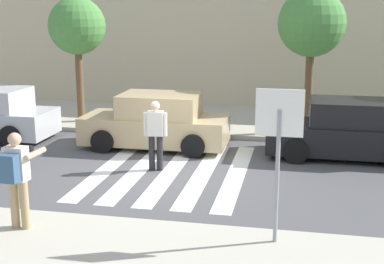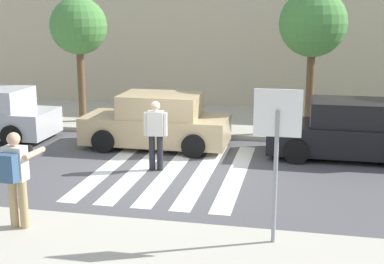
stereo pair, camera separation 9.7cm
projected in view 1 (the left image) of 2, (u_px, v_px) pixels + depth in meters
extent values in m
plane|color=#4C4C4F|center=(169.00, 173.00, 12.96)|extent=(120.00, 120.00, 0.00)
cube|color=#B2AD9E|center=(210.00, 120.00, 18.67)|extent=(60.00, 4.80, 0.14)
cube|color=beige|center=(229.00, 23.00, 22.13)|extent=(56.00, 4.00, 6.53)
cube|color=silver|center=(110.00, 167.00, 13.46)|extent=(0.44, 5.20, 0.01)
cube|color=silver|center=(140.00, 169.00, 13.31)|extent=(0.44, 5.20, 0.01)
cube|color=silver|center=(171.00, 170.00, 13.15)|extent=(0.44, 5.20, 0.01)
cube|color=silver|center=(203.00, 172.00, 13.00)|extent=(0.44, 5.20, 0.01)
cube|color=silver|center=(236.00, 174.00, 12.84)|extent=(0.44, 5.20, 0.01)
cylinder|color=gray|center=(277.00, 178.00, 8.63)|extent=(0.07, 0.07, 2.23)
cube|color=white|center=(280.00, 113.00, 8.40)|extent=(0.76, 0.03, 0.76)
cube|color=red|center=(280.00, 113.00, 8.41)|extent=(0.66, 0.02, 0.66)
cylinder|color=tan|center=(15.00, 204.00, 9.36)|extent=(0.15, 0.15, 0.88)
cylinder|color=tan|center=(25.00, 205.00, 9.31)|extent=(0.15, 0.15, 0.88)
cube|color=silver|center=(16.00, 164.00, 9.16)|extent=(0.40, 0.27, 0.60)
sphere|color=tan|center=(14.00, 139.00, 9.06)|extent=(0.23, 0.23, 0.23)
cylinder|color=tan|center=(11.00, 152.00, 9.40)|extent=(0.14, 0.59, 0.10)
cylinder|color=tan|center=(35.00, 154.00, 9.28)|extent=(0.14, 0.59, 0.10)
cube|color=black|center=(29.00, 148.00, 9.50)|extent=(0.15, 0.11, 0.10)
cube|color=#335170|center=(9.00, 168.00, 8.95)|extent=(0.33, 0.22, 0.48)
cylinder|color=#232328|center=(152.00, 153.00, 13.11)|extent=(0.15, 0.15, 0.88)
cylinder|color=#232328|center=(160.00, 153.00, 13.10)|extent=(0.15, 0.15, 0.88)
cube|color=silver|center=(155.00, 123.00, 12.94)|extent=(0.41, 0.28, 0.60)
sphere|color=beige|center=(155.00, 106.00, 12.84)|extent=(0.23, 0.23, 0.23)
cylinder|color=silver|center=(146.00, 124.00, 12.96)|extent=(0.10, 0.10, 0.58)
cylinder|color=silver|center=(165.00, 124.00, 12.92)|extent=(0.10, 0.10, 0.58)
cube|color=slate|center=(18.00, 100.00, 15.87)|extent=(0.10, 1.50, 0.51)
cylinder|color=black|center=(11.00, 136.00, 15.24)|extent=(0.64, 0.22, 0.64)
cylinder|color=black|center=(39.00, 124.00, 16.87)|extent=(0.64, 0.22, 0.64)
cube|color=tan|center=(155.00, 129.00, 15.22)|extent=(4.10, 1.70, 0.76)
cube|color=tan|center=(160.00, 105.00, 15.03)|extent=(2.20, 1.56, 0.64)
cube|color=slate|center=(124.00, 104.00, 15.24)|extent=(0.10, 1.50, 0.54)
cube|color=slate|center=(194.00, 106.00, 14.85)|extent=(0.10, 1.50, 0.51)
cylinder|color=black|center=(103.00, 141.00, 14.71)|extent=(0.64, 0.22, 0.64)
cylinder|color=black|center=(123.00, 128.00, 16.33)|extent=(0.64, 0.22, 0.64)
cylinder|color=black|center=(193.00, 146.00, 14.22)|extent=(0.64, 0.22, 0.64)
cylinder|color=black|center=(204.00, 132.00, 15.84)|extent=(0.64, 0.22, 0.64)
cube|color=black|center=(345.00, 138.00, 14.21)|extent=(4.10, 1.70, 0.76)
cube|color=black|center=(353.00, 112.00, 14.02)|extent=(2.20, 1.56, 0.64)
cube|color=slate|center=(311.00, 111.00, 14.23)|extent=(0.10, 1.50, 0.54)
cylinder|color=black|center=(296.00, 151.00, 13.70)|extent=(0.64, 0.22, 0.64)
cylinder|color=black|center=(296.00, 136.00, 15.32)|extent=(0.64, 0.22, 0.64)
cylinder|color=brown|center=(80.00, 83.00, 17.85)|extent=(0.24, 0.24, 2.62)
sphere|color=#47843D|center=(77.00, 26.00, 17.41)|extent=(1.87, 1.87, 1.87)
cylinder|color=brown|center=(308.00, 88.00, 16.30)|extent=(0.24, 0.24, 2.71)
sphere|color=#47843D|center=(312.00, 23.00, 15.85)|extent=(2.01, 2.01, 2.01)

